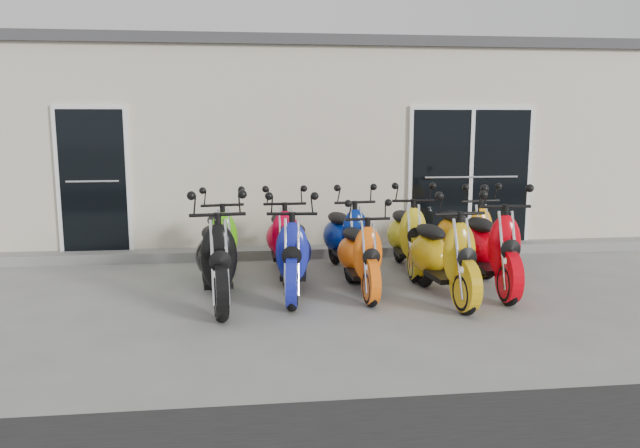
{
  "coord_description": "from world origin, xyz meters",
  "views": [
    {
      "loc": [
        -0.96,
        -7.39,
        2.11
      ],
      "look_at": [
        0.0,
        0.6,
        0.75
      ],
      "focal_mm": 35.0,
      "sensor_mm": 36.0,
      "label": 1
    }
  ],
  "objects_px": {
    "scooter_front_red": "(491,236)",
    "scooter_front_black": "(216,246)",
    "scooter_back_red": "(283,229)",
    "scooter_front_orange_a": "(360,245)",
    "scooter_front_orange_b": "(443,244)",
    "scooter_back_blue": "(346,227)",
    "scooter_back_green": "(220,230)",
    "scooter_back_yellow": "(407,226)",
    "scooter_back_extra": "(466,225)",
    "scooter_front_blue": "(293,242)"
  },
  "relations": [
    {
      "from": "scooter_back_red",
      "to": "scooter_front_orange_a",
      "type": "bearing_deg",
      "value": -51.37
    },
    {
      "from": "scooter_back_red",
      "to": "scooter_back_extra",
      "type": "relative_size",
      "value": 1.01
    },
    {
      "from": "scooter_front_black",
      "to": "scooter_front_orange_a",
      "type": "distance_m",
      "value": 1.73
    },
    {
      "from": "scooter_front_blue",
      "to": "scooter_back_yellow",
      "type": "bearing_deg",
      "value": 38.39
    },
    {
      "from": "scooter_back_blue",
      "to": "scooter_back_extra",
      "type": "relative_size",
      "value": 1.01
    },
    {
      "from": "scooter_front_orange_a",
      "to": "scooter_back_red",
      "type": "bearing_deg",
      "value": 127.13
    },
    {
      "from": "scooter_front_orange_a",
      "to": "scooter_back_red",
      "type": "height_order",
      "value": "scooter_back_red"
    },
    {
      "from": "scooter_front_blue",
      "to": "scooter_front_orange_a",
      "type": "xyz_separation_m",
      "value": [
        0.81,
        0.0,
        -0.05
      ]
    },
    {
      "from": "scooter_front_blue",
      "to": "scooter_front_orange_a",
      "type": "relative_size",
      "value": 1.08
    },
    {
      "from": "scooter_front_orange_b",
      "to": "scooter_back_blue",
      "type": "height_order",
      "value": "scooter_front_orange_b"
    },
    {
      "from": "scooter_front_red",
      "to": "scooter_front_blue",
      "type": "bearing_deg",
      "value": -178.78
    },
    {
      "from": "scooter_back_yellow",
      "to": "scooter_front_orange_b",
      "type": "bearing_deg",
      "value": -83.06
    },
    {
      "from": "scooter_back_blue",
      "to": "scooter_front_red",
      "type": "bearing_deg",
      "value": -41.74
    },
    {
      "from": "scooter_front_red",
      "to": "scooter_front_orange_a",
      "type": "bearing_deg",
      "value": -179.59
    },
    {
      "from": "scooter_back_red",
      "to": "scooter_front_orange_b",
      "type": "bearing_deg",
      "value": -39.11
    },
    {
      "from": "scooter_back_extra",
      "to": "scooter_back_blue",
      "type": "bearing_deg",
      "value": 172.06
    },
    {
      "from": "scooter_front_orange_a",
      "to": "scooter_back_blue",
      "type": "height_order",
      "value": "scooter_back_blue"
    },
    {
      "from": "scooter_back_green",
      "to": "scooter_back_extra",
      "type": "height_order",
      "value": "same"
    },
    {
      "from": "scooter_back_yellow",
      "to": "scooter_back_green",
      "type": "bearing_deg",
      "value": -176.31
    },
    {
      "from": "scooter_front_blue",
      "to": "scooter_back_green",
      "type": "bearing_deg",
      "value": 136.85
    },
    {
      "from": "scooter_back_blue",
      "to": "scooter_front_orange_b",
      "type": "bearing_deg",
      "value": -64.0
    },
    {
      "from": "scooter_front_black",
      "to": "scooter_back_yellow",
      "type": "bearing_deg",
      "value": 20.85
    },
    {
      "from": "scooter_front_red",
      "to": "scooter_back_green",
      "type": "distance_m",
      "value": 3.52
    },
    {
      "from": "scooter_front_blue",
      "to": "scooter_front_orange_b",
      "type": "height_order",
      "value": "scooter_front_orange_b"
    },
    {
      "from": "scooter_front_orange_a",
      "to": "scooter_back_red",
      "type": "relative_size",
      "value": 0.95
    },
    {
      "from": "scooter_front_red",
      "to": "scooter_front_black",
      "type": "bearing_deg",
      "value": -173.8
    },
    {
      "from": "scooter_back_green",
      "to": "scooter_back_yellow",
      "type": "distance_m",
      "value": 2.57
    },
    {
      "from": "scooter_back_red",
      "to": "scooter_back_yellow",
      "type": "height_order",
      "value": "scooter_back_yellow"
    },
    {
      "from": "scooter_front_red",
      "to": "scooter_back_red",
      "type": "relative_size",
      "value": 1.08
    },
    {
      "from": "scooter_front_orange_a",
      "to": "scooter_back_blue",
      "type": "xyz_separation_m",
      "value": [
        -0.0,
        1.05,
        0.03
      ]
    },
    {
      "from": "scooter_front_orange_a",
      "to": "scooter_back_red",
      "type": "distance_m",
      "value": 1.37
    },
    {
      "from": "scooter_front_orange_b",
      "to": "scooter_back_yellow",
      "type": "distance_m",
      "value": 1.4
    },
    {
      "from": "scooter_back_green",
      "to": "scooter_front_blue",
      "type": "bearing_deg",
      "value": -57.67
    },
    {
      "from": "scooter_front_orange_b",
      "to": "scooter_back_blue",
      "type": "bearing_deg",
      "value": 117.74
    },
    {
      "from": "scooter_front_orange_b",
      "to": "scooter_back_extra",
      "type": "bearing_deg",
      "value": 55.44
    },
    {
      "from": "scooter_front_orange_a",
      "to": "scooter_front_red",
      "type": "distance_m",
      "value": 1.63
    },
    {
      "from": "scooter_back_green",
      "to": "scooter_back_yellow",
      "type": "relative_size",
      "value": 0.98
    },
    {
      "from": "scooter_front_orange_b",
      "to": "scooter_back_red",
      "type": "xyz_separation_m",
      "value": [
        -1.79,
        1.41,
        -0.03
      ]
    },
    {
      "from": "scooter_back_red",
      "to": "scooter_back_green",
      "type": "bearing_deg",
      "value": 178.69
    },
    {
      "from": "scooter_back_yellow",
      "to": "scooter_front_black",
      "type": "bearing_deg",
      "value": -148.82
    },
    {
      "from": "scooter_back_yellow",
      "to": "scooter_back_extra",
      "type": "height_order",
      "value": "scooter_back_yellow"
    },
    {
      "from": "scooter_front_black",
      "to": "scooter_front_orange_b",
      "type": "xyz_separation_m",
      "value": [
        2.63,
        -0.08,
        -0.02
      ]
    },
    {
      "from": "scooter_front_black",
      "to": "scooter_back_extra",
      "type": "distance_m",
      "value": 3.66
    },
    {
      "from": "scooter_front_blue",
      "to": "scooter_back_yellow",
      "type": "relative_size",
      "value": 1.01
    },
    {
      "from": "scooter_front_orange_a",
      "to": "scooter_back_yellow",
      "type": "height_order",
      "value": "scooter_back_yellow"
    },
    {
      "from": "scooter_back_green",
      "to": "scooter_back_red",
      "type": "height_order",
      "value": "scooter_back_red"
    },
    {
      "from": "scooter_front_blue",
      "to": "scooter_back_extra",
      "type": "distance_m",
      "value": 2.72
    },
    {
      "from": "scooter_front_orange_a",
      "to": "scooter_back_yellow",
      "type": "relative_size",
      "value": 0.94
    },
    {
      "from": "scooter_front_black",
      "to": "scooter_front_orange_a",
      "type": "relative_size",
      "value": 1.13
    },
    {
      "from": "scooter_back_blue",
      "to": "scooter_back_extra",
      "type": "xyz_separation_m",
      "value": [
        1.7,
        0.01,
        -0.01
      ]
    }
  ]
}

